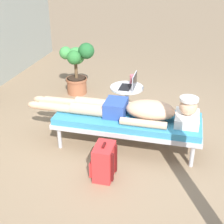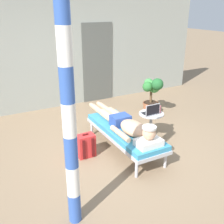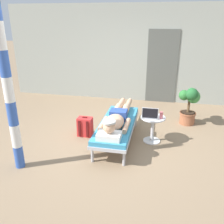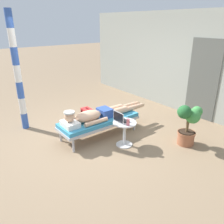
{
  "view_description": "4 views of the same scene",
  "coord_description": "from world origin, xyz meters",
  "views": [
    {
      "loc": [
        -3.3,
        -0.57,
        2.23
      ],
      "look_at": [
        -0.02,
        0.24,
        0.5
      ],
      "focal_mm": 49.79,
      "sensor_mm": 36.0,
      "label": 1
    },
    {
      "loc": [
        -2.18,
        -3.63,
        2.46
      ],
      "look_at": [
        -0.05,
        0.3,
        0.67
      ],
      "focal_mm": 43.35,
      "sensor_mm": 36.0,
      "label": 2
    },
    {
      "loc": [
        0.87,
        -4.21,
        2.32
      ],
      "look_at": [
        -0.02,
        0.0,
        0.65
      ],
      "focal_mm": 38.96,
      "sensor_mm": 36.0,
      "label": 3
    },
    {
      "loc": [
        3.88,
        -2.53,
        2.4
      ],
      "look_at": [
        0.28,
        0.25,
        0.58
      ],
      "focal_mm": 36.33,
      "sensor_mm": 36.0,
      "label": 4
    }
  ],
  "objects": [
    {
      "name": "laptop",
      "position": [
        0.69,
        0.16,
        0.58
      ],
      "size": [
        0.31,
        0.24,
        0.23
      ],
      "color": "silver",
      "rests_on": "side_table"
    },
    {
      "name": "house_door_panel",
      "position": [
        0.84,
        2.76,
        1.02
      ],
      "size": [
        0.84,
        0.03,
        2.04
      ],
      "primitive_type": "cube",
      "color": "#545651",
      "rests_on": "ground"
    },
    {
      "name": "ground_plane",
      "position": [
        0.0,
        0.0,
        0.0
      ],
      "size": [
        40.0,
        40.0,
        0.0
      ],
      "primitive_type": "plane",
      "color": "#8C7256"
    },
    {
      "name": "person_reclining",
      "position": [
        0.07,
        0.01,
        0.52
      ],
      "size": [
        0.53,
        2.17,
        0.33
      ],
      "color": "white",
      "rests_on": "lounge_chair"
    },
    {
      "name": "house_wall_back",
      "position": [
        0.07,
        2.87,
        1.35
      ],
      "size": [
        7.6,
        0.2,
        2.7
      ],
      "primitive_type": "cube",
      "color": "#999E93",
      "rests_on": "ground"
    },
    {
      "name": "porch_post",
      "position": [
        -1.34,
        -1.14,
        1.33
      ],
      "size": [
        0.15,
        0.15,
        2.66
      ],
      "color": "#3359B2",
      "rests_on": "ground"
    },
    {
      "name": "backpack",
      "position": [
        -0.63,
        0.18,
        0.2
      ],
      "size": [
        0.3,
        0.26,
        0.42
      ],
      "color": "red",
      "rests_on": "ground"
    },
    {
      "name": "drink_glass",
      "position": [
        0.9,
        0.17,
        0.59
      ],
      "size": [
        0.06,
        0.06,
        0.13
      ],
      "primitive_type": "cylinder",
      "color": "#D86672",
      "rests_on": "side_table"
    },
    {
      "name": "lounge_chair",
      "position": [
        0.07,
        0.06,
        0.35
      ],
      "size": [
        0.65,
        1.84,
        0.42
      ],
      "color": "#B7B7BC",
      "rests_on": "ground"
    },
    {
      "name": "potted_plant",
      "position": [
        1.52,
        1.24,
        0.51
      ],
      "size": [
        0.48,
        0.63,
        0.91
      ],
      "color": "#9E5B3D",
      "rests_on": "ground"
    },
    {
      "name": "side_table",
      "position": [
        0.75,
        0.21,
        0.36
      ],
      "size": [
        0.48,
        0.48,
        0.52
      ],
      "color": "silver",
      "rests_on": "ground"
    }
  ]
}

